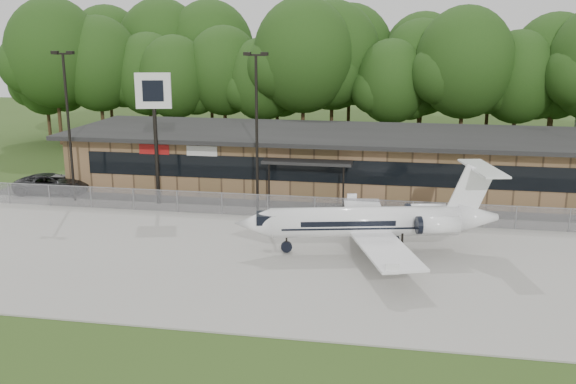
% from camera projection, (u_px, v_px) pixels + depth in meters
% --- Properties ---
extents(ground, '(160.00, 160.00, 0.00)m').
position_uv_depth(ground, '(288.00, 328.00, 25.64)').
color(ground, '#344F1C').
rests_on(ground, ground).
extents(apron, '(64.00, 18.00, 0.08)m').
position_uv_depth(apron, '(315.00, 259.00, 33.26)').
color(apron, '#9E9B93').
rests_on(apron, ground).
extents(parking_lot, '(50.00, 9.00, 0.06)m').
position_uv_depth(parking_lot, '(338.00, 202.00, 44.24)').
color(parking_lot, '#383835').
rests_on(parking_lot, ground).
extents(terminal, '(41.00, 11.65, 4.30)m').
position_uv_depth(terminal, '(345.00, 159.00, 47.94)').
color(terminal, olive).
rests_on(terminal, ground).
extents(fence, '(46.00, 0.04, 1.52)m').
position_uv_depth(fence, '(331.00, 209.00, 39.76)').
color(fence, gray).
rests_on(fence, ground).
extents(treeline, '(72.00, 12.00, 15.00)m').
position_uv_depth(treeline, '(363.00, 72.00, 63.86)').
color(treeline, '#193B13').
rests_on(treeline, ground).
extents(light_pole_left, '(1.55, 0.30, 10.23)m').
position_uv_depth(light_pole_left, '(68.00, 116.00, 43.01)').
color(light_pole_left, black).
rests_on(light_pole_left, ground).
extents(light_pole_mid, '(1.55, 0.30, 10.23)m').
position_uv_depth(light_pole_mid, '(257.00, 120.00, 40.77)').
color(light_pole_mid, black).
rests_on(light_pole_mid, ground).
extents(business_jet, '(14.00, 12.60, 4.74)m').
position_uv_depth(business_jet, '(374.00, 223.00, 33.81)').
color(business_jet, white).
rests_on(business_jet, ground).
extents(suv, '(5.57, 3.29, 1.45)m').
position_uv_depth(suv, '(52.00, 184.00, 46.48)').
color(suv, '#2B2C2D').
rests_on(suv, ground).
extents(pole_sign, '(2.32, 0.78, 8.87)m').
position_uv_depth(pole_sign, '(154.00, 105.00, 42.05)').
color(pole_sign, black).
rests_on(pole_sign, ground).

